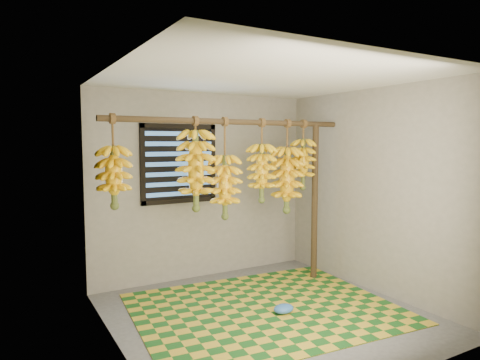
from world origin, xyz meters
TOP-DOWN VIEW (x-y plane):
  - floor at (0.00, 0.00)m, footprint 3.00×3.00m
  - ceiling at (0.00, 0.00)m, footprint 3.00×3.00m
  - wall_back at (0.00, 1.50)m, footprint 3.00×0.01m
  - wall_left at (-1.50, 0.00)m, footprint 0.01×3.00m
  - wall_right at (1.50, 0.00)m, footprint 0.01×3.00m
  - window at (-0.35, 1.48)m, footprint 1.00×0.04m
  - hanging_pole at (0.00, 0.70)m, footprint 3.00×0.06m
  - support_post at (1.20, 0.70)m, footprint 0.08×0.08m
  - woven_mat at (0.07, 0.13)m, footprint 2.86×2.37m
  - plastic_bag at (0.16, -0.08)m, footprint 0.23×0.17m
  - banana_bunch_a at (-1.35, 0.70)m, footprint 0.32×0.32m
  - banana_bunch_b at (-0.47, 0.70)m, footprint 0.40×0.40m
  - banana_bunch_c at (-0.11, 0.70)m, footprint 0.36×0.36m
  - banana_bunch_d at (0.38, 0.70)m, footprint 0.33×0.33m
  - banana_bunch_e at (0.75, 0.70)m, footprint 0.37×0.37m
  - banana_bunch_f at (1.00, 0.70)m, footprint 0.30×0.30m

SIDE VIEW (x-z plane):
  - floor at x=0.00m, z-range -0.01..0.00m
  - woven_mat at x=0.07m, z-range 0.00..0.01m
  - plastic_bag at x=0.16m, z-range 0.01..0.10m
  - support_post at x=1.20m, z-range 0.00..2.00m
  - wall_back at x=0.00m, z-range 0.00..2.40m
  - wall_left at x=-1.50m, z-range 0.00..2.40m
  - wall_right at x=1.50m, z-range 0.00..2.40m
  - banana_bunch_c at x=-0.11m, z-range 0.69..1.84m
  - banana_bunch_e at x=0.75m, z-range 0.74..1.88m
  - banana_bunch_d at x=0.38m, z-range 0.91..1.90m
  - banana_bunch_a at x=-1.35m, z-range 0.97..1.89m
  - banana_bunch_b at x=-0.47m, z-range 0.95..1.98m
  - banana_bunch_f at x=1.00m, z-range 1.06..1.93m
  - window at x=-0.35m, z-range 1.00..2.00m
  - hanging_pole at x=0.00m, z-range 1.97..2.03m
  - ceiling at x=0.00m, z-range 2.40..2.41m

